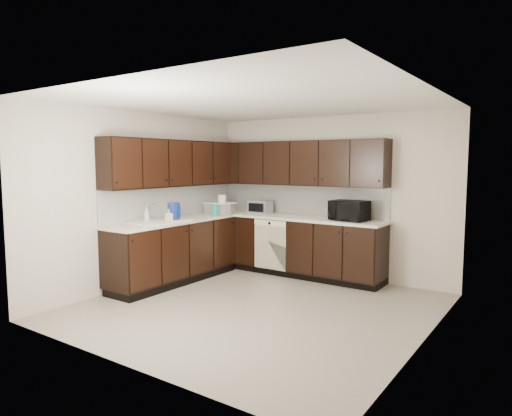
{
  "coord_description": "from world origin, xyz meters",
  "views": [
    {
      "loc": [
        3.11,
        -4.53,
        1.79
      ],
      "look_at": [
        -0.41,
        0.6,
        1.16
      ],
      "focal_mm": 32.0,
      "sensor_mm": 36.0,
      "label": 1
    }
  ],
  "objects_px": {
    "sink": "(158,226)",
    "blue_pitcher": "(174,212)",
    "microwave": "(349,211)",
    "toaster_oven": "(260,207)",
    "storage_bin": "(220,208)"
  },
  "relations": [
    {
      "from": "sink",
      "to": "microwave",
      "type": "height_order",
      "value": "microwave"
    },
    {
      "from": "sink",
      "to": "microwave",
      "type": "xyz_separation_m",
      "value": [
        2.17,
        1.69,
        0.2
      ]
    },
    {
      "from": "sink",
      "to": "blue_pitcher",
      "type": "distance_m",
      "value": 0.3
    },
    {
      "from": "blue_pitcher",
      "to": "storage_bin",
      "type": "bearing_deg",
      "value": 95.02
    },
    {
      "from": "toaster_oven",
      "to": "blue_pitcher",
      "type": "bearing_deg",
      "value": -112.4
    },
    {
      "from": "sink",
      "to": "microwave",
      "type": "relative_size",
      "value": 1.56
    },
    {
      "from": "blue_pitcher",
      "to": "microwave",
      "type": "bearing_deg",
      "value": 36.78
    },
    {
      "from": "storage_bin",
      "to": "microwave",
      "type": "bearing_deg",
      "value": 8.58
    },
    {
      "from": "microwave",
      "to": "storage_bin",
      "type": "distance_m",
      "value": 2.17
    },
    {
      "from": "sink",
      "to": "microwave",
      "type": "distance_m",
      "value": 2.76
    },
    {
      "from": "sink",
      "to": "blue_pitcher",
      "type": "relative_size",
      "value": 3.07
    },
    {
      "from": "sink",
      "to": "storage_bin",
      "type": "bearing_deg",
      "value": 88.96
    },
    {
      "from": "blue_pitcher",
      "to": "toaster_oven",
      "type": "bearing_deg",
      "value": 73.2
    },
    {
      "from": "microwave",
      "to": "storage_bin",
      "type": "relative_size",
      "value": 1.19
    },
    {
      "from": "storage_bin",
      "to": "blue_pitcher",
      "type": "relative_size",
      "value": 1.64
    }
  ]
}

